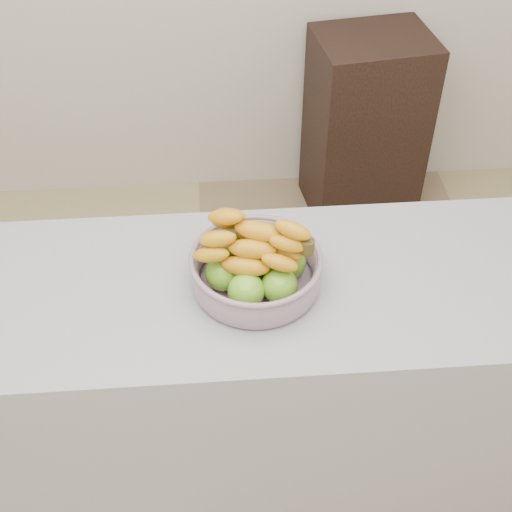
{
  "coord_description": "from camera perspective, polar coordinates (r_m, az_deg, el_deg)",
  "views": [
    {
      "loc": [
        0.07,
        -0.9,
        2.21
      ],
      "look_at": [
        0.17,
        0.37,
        1.0
      ],
      "focal_mm": 50.0,
      "sensor_mm": 36.0,
      "label": 1
    }
  ],
  "objects": [
    {
      "name": "room_shell",
      "position": [
        1.03,
        -7.92,
        14.36
      ],
      "size": [
        4.05,
        4.05,
        2.73
      ],
      "color": "beige",
      "rests_on": "ground"
    },
    {
      "name": "cabinet",
      "position": [
        3.29,
        8.71,
        10.15
      ],
      "size": [
        0.53,
        0.45,
        0.87
      ],
      "primitive_type": "cube",
      "rotation": [
        0.0,
        0.0,
        0.14
      ],
      "color": "black",
      "rests_on": "ground"
    },
    {
      "name": "fruit_bowl",
      "position": [
        1.79,
        -0.01,
        -0.82
      ],
      "size": [
        0.34,
        0.34,
        0.21
      ],
      "rotation": [
        0.0,
        0.0,
        -0.37
      ],
      "color": "#9FA7BF",
      "rests_on": "counter"
    },
    {
      "name": "counter",
      "position": [
        2.17,
        -4.47,
        -10.84
      ],
      "size": [
        2.0,
        0.6,
        0.9
      ],
      "primitive_type": "cube",
      "color": "#9FA0A8",
      "rests_on": "ground"
    }
  ]
}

